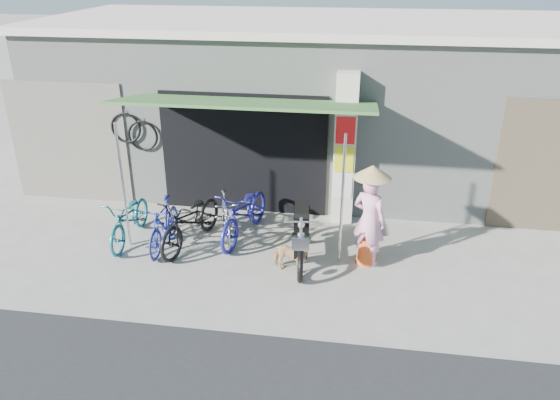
% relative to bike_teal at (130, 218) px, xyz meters
% --- Properties ---
extents(ground, '(80.00, 80.00, 0.00)m').
position_rel_bike_teal_xyz_m(ground, '(3.03, -0.93, -0.46)').
color(ground, gray).
rests_on(ground, ground).
extents(bicycle_shop, '(12.30, 5.30, 3.66)m').
position_rel_bike_teal_xyz_m(bicycle_shop, '(3.03, 4.17, 1.37)').
color(bicycle_shop, gray).
rests_on(bicycle_shop, ground).
extents(shop_pillar, '(0.42, 0.44, 3.00)m').
position_rel_bike_teal_xyz_m(shop_pillar, '(3.88, 1.52, 1.04)').
color(shop_pillar, beige).
rests_on(shop_pillar, ground).
extents(awning, '(4.60, 1.88, 2.72)m').
position_rel_bike_teal_xyz_m(awning, '(2.13, 0.70, 2.05)').
color(awning, '#315A28').
rests_on(awning, ground).
extents(neighbour_left, '(2.60, 0.06, 2.60)m').
position_rel_bike_teal_xyz_m(neighbour_left, '(-1.97, 1.66, 0.84)').
color(neighbour_left, '#6B665B').
rests_on(neighbour_left, ground).
extents(bike_teal, '(0.65, 1.77, 0.92)m').
position_rel_bike_teal_xyz_m(bike_teal, '(0.00, 0.00, 0.00)').
color(bike_teal, '#18666F').
rests_on(bike_teal, ground).
extents(bike_blue, '(0.45, 1.54, 0.92)m').
position_rel_bike_teal_xyz_m(bike_blue, '(0.72, -0.15, 0.00)').
color(bike_blue, navy).
rests_on(bike_blue, ground).
extents(bike_black, '(1.14, 2.04, 1.02)m').
position_rel_bike_teal_xyz_m(bike_black, '(1.20, 0.00, 0.05)').
color(bike_black, black).
rests_on(bike_black, ground).
extents(bike_silver, '(0.87, 1.51, 0.87)m').
position_rel_bike_teal_xyz_m(bike_silver, '(1.74, 0.39, -0.02)').
color(bike_silver, '#9C9CA0').
rests_on(bike_silver, ground).
extents(bike_navy, '(1.07, 2.07, 1.04)m').
position_rel_bike_teal_xyz_m(bike_navy, '(2.10, 0.45, 0.06)').
color(bike_navy, navy).
rests_on(bike_navy, ground).
extents(street_dog, '(0.76, 0.50, 0.59)m').
position_rel_bike_teal_xyz_m(street_dog, '(3.11, -0.67, -0.17)').
color(street_dog, '#A88059').
rests_on(street_dog, ground).
extents(moped, '(0.55, 1.94, 1.10)m').
position_rel_bike_teal_xyz_m(moped, '(3.25, -0.19, 0.04)').
color(moped, black).
rests_on(moped, ground).
extents(nun, '(0.71, 0.64, 1.83)m').
position_rel_bike_teal_xyz_m(nun, '(4.40, -0.14, 0.44)').
color(nun, pink).
rests_on(nun, ground).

